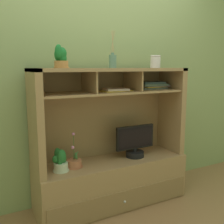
{
  "coord_description": "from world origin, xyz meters",
  "views": [
    {
      "loc": [
        -1.17,
        -2.2,
        1.36
      ],
      "look_at": [
        0.0,
        0.0,
        0.93
      ],
      "focal_mm": 42.26,
      "sensor_mm": 36.0,
      "label": 1
    }
  ],
  "objects": [
    {
      "name": "ceramic_vase",
      "position": [
        0.49,
        -0.01,
        1.41
      ],
      "size": [
        0.11,
        0.11,
        0.13
      ],
      "color": "silver",
      "rests_on": "media_console"
    },
    {
      "name": "tv_monitor",
      "position": [
        0.25,
        -0.03,
        0.59
      ],
      "size": [
        0.42,
        0.19,
        0.32
      ],
      "color": "black",
      "rests_on": "media_console"
    },
    {
      "name": "potted_orchid",
      "position": [
        -0.4,
        -0.01,
        0.49
      ],
      "size": [
        0.15,
        0.15,
        0.33
      ],
      "color": "#B46949",
      "rests_on": "media_console"
    },
    {
      "name": "floor_plane",
      "position": [
        0.0,
        0.0,
        -0.01
      ],
      "size": [
        6.0,
        6.0,
        0.02
      ],
      "primitive_type": "cube",
      "color": "#956B46",
      "rests_on": "ground"
    },
    {
      "name": "media_console",
      "position": [
        0.0,
        0.01,
        0.41
      ],
      "size": [
        1.51,
        0.5,
        1.35
      ],
      "color": "#A07C52",
      "rests_on": "ground"
    },
    {
      "name": "diffuser_bottle",
      "position": [
        -0.0,
        -0.01,
        1.41
      ],
      "size": [
        0.07,
        0.07,
        0.34
      ],
      "color": "slate",
      "rests_on": "media_console"
    },
    {
      "name": "potted_succulent",
      "position": [
        -0.49,
        -0.01,
        1.43
      ],
      "size": [
        0.13,
        0.13,
        0.19
      ],
      "color": "#B97C43",
      "rests_on": "media_console"
    },
    {
      "name": "magazine_stack_centre",
      "position": [
        0.03,
        -0.02,
        1.14
      ],
      "size": [
        0.31,
        0.2,
        0.03
      ],
      "color": "gold",
      "rests_on": "media_console"
    },
    {
      "name": "magazine_stack_left",
      "position": [
        0.49,
        0.05,
        1.17
      ],
      "size": [
        0.39,
        0.24,
        0.08
      ],
      "color": "slate",
      "rests_on": "media_console"
    },
    {
      "name": "back_wall",
      "position": [
        0.0,
        0.27,
        1.4
      ],
      "size": [
        6.0,
        0.02,
        2.8
      ],
      "primitive_type": "cube",
      "color": "#8CA066",
      "rests_on": "ground"
    },
    {
      "name": "potted_fern",
      "position": [
        -0.54,
        -0.04,
        0.55
      ],
      "size": [
        0.14,
        0.15,
        0.2
      ],
      "color": "beige",
      "rests_on": "media_console"
    }
  ]
}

